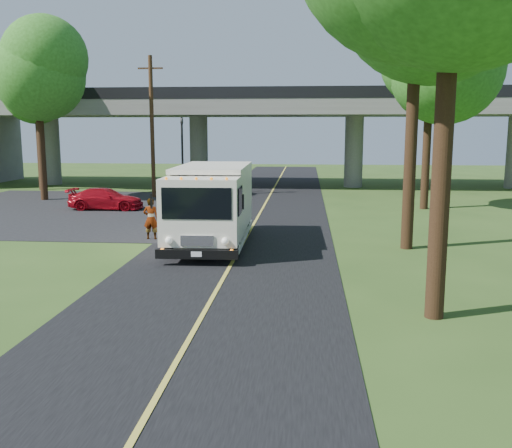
# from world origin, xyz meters

# --- Properties ---
(ground) EXTENTS (120.00, 120.00, 0.00)m
(ground) POSITION_xyz_m (0.00, 0.00, 0.00)
(ground) COLOR #2E4A1A
(ground) RESTS_ON ground
(road) EXTENTS (7.00, 90.00, 0.02)m
(road) POSITION_xyz_m (0.00, 10.00, 0.01)
(road) COLOR black
(road) RESTS_ON ground
(parking_lot) EXTENTS (16.00, 18.00, 0.01)m
(parking_lot) POSITION_xyz_m (-11.00, 18.00, 0.01)
(parking_lot) COLOR black
(parking_lot) RESTS_ON ground
(lane_line) EXTENTS (0.12, 90.00, 0.01)m
(lane_line) POSITION_xyz_m (0.00, 10.00, 0.03)
(lane_line) COLOR gold
(lane_line) RESTS_ON road
(overpass) EXTENTS (54.00, 10.00, 7.30)m
(overpass) POSITION_xyz_m (0.00, 32.00, 4.56)
(overpass) COLOR slate
(overpass) RESTS_ON ground
(traffic_signal) EXTENTS (0.18, 0.22, 5.20)m
(traffic_signal) POSITION_xyz_m (-6.00, 26.00, 3.20)
(traffic_signal) COLOR black
(traffic_signal) RESTS_ON ground
(utility_pole) EXTENTS (1.60, 0.26, 9.00)m
(utility_pole) POSITION_xyz_m (-7.50, 24.00, 4.59)
(utility_pole) COLOR #472D19
(utility_pole) RESTS_ON ground
(tree_right_far) EXTENTS (5.77, 5.67, 10.99)m
(tree_right_far) POSITION_xyz_m (9.21, 19.84, 8.30)
(tree_right_far) COLOR #382314
(tree_right_far) RESTS_ON ground
(tree_left_lot) EXTENTS (5.60, 5.50, 10.50)m
(tree_left_lot) POSITION_xyz_m (-13.79, 21.84, 7.90)
(tree_left_lot) COLOR #382314
(tree_left_lot) RESTS_ON ground
(tree_left_far) EXTENTS (5.26, 5.16, 9.89)m
(tree_left_far) POSITION_xyz_m (-16.79, 27.84, 7.45)
(tree_left_far) COLOR #382314
(tree_left_far) RESTS_ON ground
(step_van) EXTENTS (2.83, 7.28, 3.03)m
(step_van) POSITION_xyz_m (-1.17, 8.99, 1.65)
(step_van) COLOR silver
(step_van) RESTS_ON ground
(red_sedan) EXTENTS (4.11, 1.72, 1.19)m
(red_sedan) POSITION_xyz_m (-8.62, 18.12, 0.59)
(red_sedan) COLOR #A20A14
(red_sedan) RESTS_ON ground
(pedestrian) EXTENTS (0.63, 0.42, 1.69)m
(pedestrian) POSITION_xyz_m (-3.80, 9.88, 0.85)
(pedestrian) COLOR gray
(pedestrian) RESTS_ON ground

